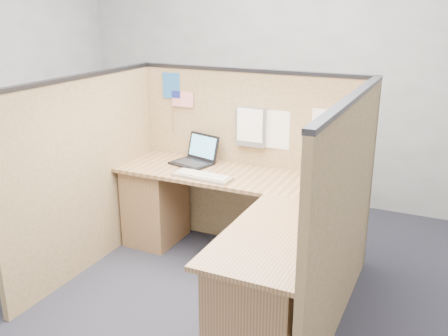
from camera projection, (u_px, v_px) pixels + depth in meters
The scene contains 13 objects.
floor at pixel (195, 296), 3.62m from camera, with size 5.00×5.00×0.00m, color black.
wall_back at pixel (297, 68), 5.12m from camera, with size 5.00×5.00×0.00m, color gray.
cubicle_partitions at pixel (220, 179), 3.75m from camera, with size 2.06×1.83×1.53m.
l_desk at pixel (234, 236), 3.67m from camera, with size 1.95×1.75×0.73m.
laptop at pixel (195, 156), 4.26m from camera, with size 0.38×0.39×0.23m.
keyboard at pixel (202, 176), 3.89m from camera, with size 0.49×0.19×0.03m.
mouse at pixel (318, 192), 3.53m from camera, with size 0.11×0.07×0.05m, color silver.
hand_forearm at pixel (314, 197), 3.40m from camera, with size 0.11×0.39×0.08m.
blue_poster at pixel (171, 86), 4.33m from camera, with size 0.17×0.00×0.22m, color #225CA0.
american_flag at pixel (180, 100), 4.32m from camera, with size 0.21×0.01×0.36m.
file_holder at pixel (251, 127), 4.09m from camera, with size 0.25×0.05×0.32m.
paper_left at pixel (276, 130), 4.03m from camera, with size 0.25×0.00×0.31m, color white.
paper_right at pixel (327, 128), 3.84m from camera, with size 0.23×0.00×0.30m, color white.
Camera 1 is at (1.54, -2.76, 2.02)m, focal length 40.00 mm.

